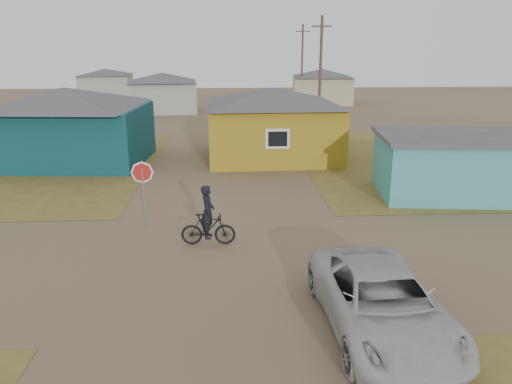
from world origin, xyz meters
TOP-DOWN VIEW (x-y plane):
  - ground at (0.00, 0.00)m, footprint 120.00×120.00m
  - grass_ne at (14.00, 13.00)m, footprint 20.00×18.00m
  - house_teal at (-8.50, 13.50)m, footprint 8.93×7.08m
  - house_yellow at (2.50, 14.00)m, footprint 7.72×6.76m
  - shed_turquoise at (9.50, 6.50)m, footprint 6.71×4.93m
  - house_pale_west at (-6.00, 34.00)m, footprint 7.04×6.15m
  - house_beige_east at (10.00, 40.00)m, footprint 6.95×6.05m
  - house_pale_north at (-14.00, 46.00)m, footprint 6.28×5.81m
  - utility_pole_near at (6.50, 22.00)m, footprint 1.40×0.20m
  - utility_pole_far at (7.50, 38.00)m, footprint 1.40×0.20m
  - stop_sign at (-2.89, 3.33)m, footprint 0.74×0.28m
  - cyclist at (-0.60, 1.56)m, footprint 1.75×0.64m
  - vehicle at (3.41, -3.72)m, footprint 2.65×5.35m

SIDE VIEW (x-z plane):
  - ground at x=0.00m, z-range 0.00..0.00m
  - grass_ne at x=14.00m, z-range 0.00..0.01m
  - cyclist at x=-0.60m, z-range -0.27..1.70m
  - vehicle at x=3.41m, z-range 0.00..1.46m
  - shed_turquoise at x=9.50m, z-range 0.01..2.61m
  - stop_sign at x=-2.89m, z-range 0.56..2.91m
  - house_pale_north at x=-14.00m, z-range 0.05..3.45m
  - house_pale_west at x=-6.00m, z-range 0.06..3.66m
  - house_beige_east at x=10.00m, z-range 0.06..3.66m
  - house_yellow at x=2.50m, z-range 0.05..3.95m
  - house_teal at x=-8.50m, z-range 0.05..4.05m
  - utility_pole_near at x=6.50m, z-range 0.14..8.14m
  - utility_pole_far at x=7.50m, z-range 0.14..8.14m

